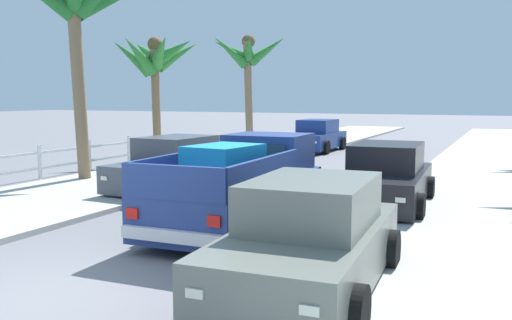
% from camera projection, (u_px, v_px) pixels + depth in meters
% --- Properties ---
extents(ground_plane, '(160.00, 160.00, 0.00)m').
position_uv_depth(ground_plane, '(45.00, 297.00, 7.26)').
color(ground_plane, slate).
extents(sidewalk_left, '(4.70, 60.00, 0.12)m').
position_uv_depth(sidewalk_left, '(194.00, 167.00, 20.17)').
color(sidewalk_left, '#B2AFA8').
rests_on(sidewalk_left, ground).
extents(sidewalk_right, '(4.70, 60.00, 0.12)m').
position_uv_depth(sidewalk_right, '(491.00, 186.00, 15.97)').
color(sidewalk_right, '#B2AFA8').
rests_on(sidewalk_right, ground).
extents(curb_left, '(0.16, 60.00, 0.10)m').
position_uv_depth(curb_left, '(216.00, 169.00, 19.77)').
color(curb_left, silver).
rests_on(curb_left, ground).
extents(curb_right, '(0.16, 60.00, 0.10)m').
position_uv_depth(curb_right, '(456.00, 184.00, 16.37)').
color(curb_right, silver).
rests_on(curb_right, ground).
extents(pickup_truck, '(2.35, 5.27, 1.80)m').
position_uv_depth(pickup_truck, '(243.00, 186.00, 11.18)').
color(pickup_truck, navy).
rests_on(pickup_truck, ground).
extents(car_left_near, '(2.19, 4.33, 1.54)m').
position_uv_depth(car_left_near, '(386.00, 178.00, 13.02)').
color(car_left_near, black).
rests_on(car_left_near, ground).
extents(car_right_near, '(2.19, 4.33, 1.54)m').
position_uv_depth(car_right_near, '(175.00, 166.00, 15.34)').
color(car_right_near, '#474C56').
rests_on(car_right_near, ground).
extents(car_left_mid, '(2.05, 4.27, 1.54)m').
position_uv_depth(car_left_mid, '(317.00, 136.00, 26.85)').
color(car_left_mid, navy).
rests_on(car_left_mid, ground).
extents(car_right_mid, '(2.20, 4.33, 1.54)m').
position_uv_depth(car_right_mid, '(310.00, 240.00, 7.42)').
color(car_right_mid, slate).
rests_on(car_right_mid, ground).
extents(palm_tree_left_fore, '(3.32, 3.84, 6.31)m').
position_uv_depth(palm_tree_left_fore, '(78.00, 12.00, 16.49)').
color(palm_tree_left_fore, '#846B4C').
rests_on(palm_tree_left_fore, ground).
extents(palm_tree_left_mid, '(3.41, 3.94, 5.04)m').
position_uv_depth(palm_tree_left_mid, '(156.00, 58.00, 21.55)').
color(palm_tree_left_mid, brown).
rests_on(palm_tree_left_mid, ground).
extents(palm_tree_left_back, '(4.30, 4.08, 5.85)m').
position_uv_depth(palm_tree_left_back, '(248.00, 57.00, 28.57)').
color(palm_tree_left_back, '#846B4C').
rests_on(palm_tree_left_back, ground).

